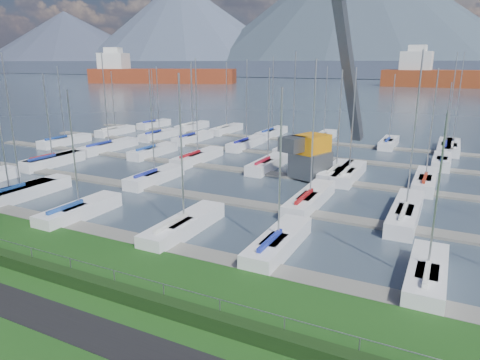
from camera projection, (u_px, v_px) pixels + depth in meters
The scene contains 10 objects.
path at pixel (85, 330), 18.41m from camera, with size 160.00×2.00×0.04m, color black.
water at pixel (432, 83), 245.37m from camera, with size 800.00×540.00×0.20m, color #3C4957.
hedge at pixel (125, 294), 20.57m from camera, with size 80.00×0.70×0.70m, color black.
fence at pixel (130, 275), 20.68m from camera, with size 0.04×0.04×80.00m, color gray.
foothill at pixel (439, 70), 304.04m from camera, with size 900.00×80.00×12.00m, color #434C62.
mountains at pixel (459, 18), 354.41m from camera, with size 1190.00×360.00×115.00m.
docks at pixel (301, 178), 43.49m from camera, with size 90.00×41.60×0.25m.
crane at pixel (320, 122), 42.75m from camera, with size 5.77×13.49×22.35m.
cargo_ship_west at pixel (156, 76), 239.82m from camera, with size 81.85×44.36×21.50m.
sailboat_fleet at pixel (296, 117), 45.88m from camera, with size 74.34×49.78×13.54m.
Camera 1 is at (13.14, -14.35, 11.14)m, focal length 32.00 mm.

